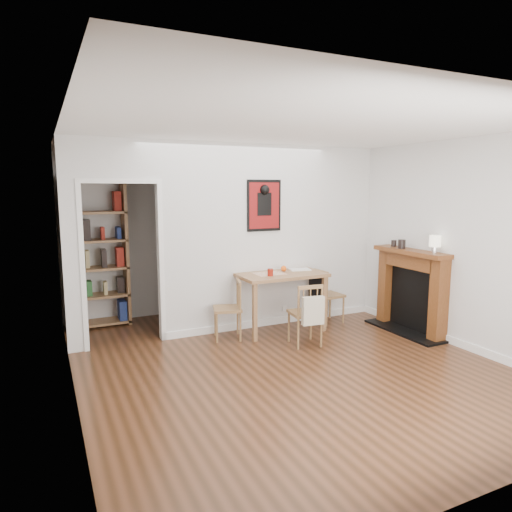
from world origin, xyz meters
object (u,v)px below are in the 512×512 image
orange_fruit (284,268)px  ceramic_jar_b (394,243)px  bookshelf (95,255)px  red_glass (270,272)px  fireplace (412,288)px  mantel_lamp (435,242)px  notebook (300,269)px  dining_table (280,280)px  chair_front (305,313)px  chair_right (328,295)px  ceramic_jar_a (402,244)px  chair_left (227,309)px

orange_fruit → ceramic_jar_b: bearing=-20.6°
bookshelf → red_glass: bearing=-35.2°
orange_fruit → bookshelf: bearing=152.9°
fireplace → mantel_lamp: bearing=-93.0°
ceramic_jar_b → notebook: bearing=155.5°
red_glass → dining_table: bearing=34.7°
chair_front → red_glass: bearing=112.6°
bookshelf → ceramic_jar_b: bookshelf is taller
chair_right → orange_fruit: size_ratio=10.10×
dining_table → chair_front: dining_table is taller
ceramic_jar_a → bookshelf: bearing=152.4°
red_glass → notebook: red_glass is taller
red_glass → chair_left: bearing=169.3°
red_glass → ceramic_jar_a: bearing=-17.1°
chair_right → mantel_lamp: bearing=-57.3°
notebook → mantel_lamp: (1.24, -1.30, 0.47)m
chair_left → bookshelf: bearing=137.8°
chair_left → orange_fruit: 1.03m
mantel_lamp → ceramic_jar_a: (-0.06, 0.53, -0.08)m
ceramic_jar_b → bookshelf: bearing=155.3°
chair_front → red_glass: 0.75m
chair_left → notebook: bearing=5.7°
orange_fruit → ceramic_jar_b: size_ratio=0.86×
orange_fruit → notebook: orange_fruit is taller
chair_right → notebook: bearing=171.4°
bookshelf → red_glass: (2.07, -1.46, -0.17)m
chair_front → red_glass: red_glass is taller
fireplace → red_glass: fireplace is taller
chair_right → orange_fruit: bearing=174.4°
chair_front → ceramic_jar_b: size_ratio=8.72×
red_glass → fireplace: bearing=-20.4°
dining_table → notebook: (0.36, 0.07, 0.11)m
chair_right → fireplace: size_ratio=0.65×
chair_right → fireplace: (0.81, -0.85, 0.20)m
chair_left → ceramic_jar_b: ceramic_jar_b is taller
dining_table → ceramic_jar_b: size_ratio=12.94×
red_glass → mantel_lamp: mantel_lamp is taller
dining_table → chair_right: size_ratio=1.49×
bookshelf → red_glass: 2.54m
bookshelf → orange_fruit: (2.40, -1.23, -0.18)m
fireplace → mantel_lamp: (-0.02, -0.39, 0.69)m
chair_right → ceramic_jar_a: (0.73, -0.71, 0.80)m
chair_front → bookshelf: (-2.30, 2.00, 0.63)m
ceramic_jar_b → chair_front: bearing=-172.5°
chair_left → bookshelf: size_ratio=0.38×
chair_front → dining_table: bearing=89.6°
mantel_lamp → ceramic_jar_a: size_ratio=1.85×
dining_table → ceramic_jar_a: ceramic_jar_a is taller
bookshelf → fireplace: 4.50m
red_glass → notebook: 0.64m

